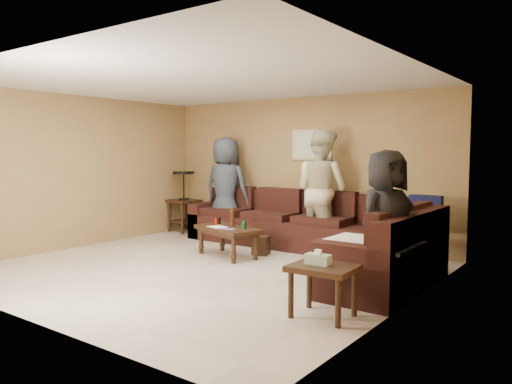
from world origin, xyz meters
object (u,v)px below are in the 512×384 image
end_table_left (184,200)px  side_table_right (322,273)px  sectional_sofa (313,236)px  coffee_table (228,231)px  person_left (226,188)px  person_right (386,223)px  person_middle (322,191)px  waste_bin (261,245)px

end_table_left → side_table_right: 5.52m
sectional_sofa → coffee_table: 1.28m
coffee_table → person_left: 1.70m
sectional_sofa → person_right: (1.63, -1.26, 0.48)m
sectional_sofa → side_table_right: size_ratio=7.18×
side_table_right → person_middle: size_ratio=0.34×
coffee_table → side_table_right: size_ratio=1.83×
sectional_sofa → person_right: bearing=-37.8°
coffee_table → side_table_right: bearing=-32.6°
end_table_left → person_left: (1.15, -0.08, 0.30)m
coffee_table → person_left: size_ratio=0.64×
waste_bin → person_middle: bearing=54.3°
sectional_sofa → person_right: 2.11m
person_middle → person_right: (1.78, -1.80, -0.16)m
sectional_sofa → end_table_left: 3.34m
sectional_sofa → coffee_table: size_ratio=3.93×
side_table_right → end_table_left: bearing=148.3°
sectional_sofa → end_table_left: (-3.27, 0.61, 0.30)m
person_left → person_middle: bearing=174.7°
sectional_sofa → person_middle: person_middle is taller
waste_bin → coffee_table: bearing=-127.7°
coffee_table → end_table_left: 2.57m
end_table_left → person_middle: (3.12, -0.07, 0.34)m
end_table_left → side_table_right: (4.69, -2.90, -0.19)m
sectional_sofa → person_left: (-2.12, 0.53, 0.60)m
waste_bin → person_left: 1.77m
sectional_sofa → coffee_table: bearing=-147.0°
end_table_left → person_middle: bearing=-1.3°
person_right → sectional_sofa: bearing=69.3°
person_left → person_right: size_ratio=1.15×
coffee_table → person_right: bearing=-11.8°
coffee_table → person_middle: size_ratio=0.61×
waste_bin → person_right: size_ratio=0.18×
sectional_sofa → side_table_right: bearing=-58.2°
end_table_left → person_right: 5.25m
sectional_sofa → coffee_table: sectional_sofa is taller
coffee_table → end_table_left: size_ratio=0.99×
sectional_sofa → person_middle: (-0.16, 0.54, 0.64)m
person_left → person_middle: person_middle is taller
sectional_sofa → end_table_left: bearing=169.4°
waste_bin → person_right: bearing=-22.4°
person_left → coffee_table: bearing=124.8°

